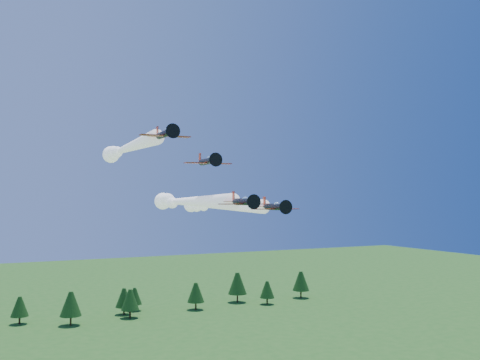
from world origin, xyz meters
name	(u,v)px	position (x,y,z in m)	size (l,w,h in m)	color
plane_lead	(185,201)	(-0.12, 18.64, 40.29)	(8.72, 51.53, 3.70)	black
plane_left	(126,149)	(-9.56, 26.52, 50.76)	(7.96, 46.11, 3.70)	black
plane_right	(216,205)	(11.84, 31.08, 39.41)	(10.38, 55.96, 3.70)	black
plane_slot	(207,161)	(-0.53, 6.76, 47.20)	(8.36, 9.08, 2.93)	black
treeline	(91,300)	(-0.02, 109.49, 6.47)	(176.91, 19.47, 11.69)	#382314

